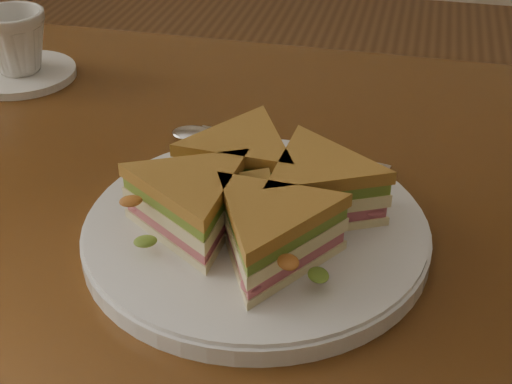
% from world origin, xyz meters
% --- Properties ---
extents(table, '(1.20, 0.80, 0.75)m').
position_xyz_m(table, '(0.00, 0.00, 0.65)').
color(table, '#3C210D').
rests_on(table, ground).
extents(plate, '(0.30, 0.30, 0.02)m').
position_xyz_m(plate, '(0.01, -0.05, 0.76)').
color(plate, silver).
rests_on(plate, table).
extents(sandwich_wedges, '(0.27, 0.27, 0.06)m').
position_xyz_m(sandwich_wedges, '(0.01, -0.05, 0.80)').
color(sandwich_wedges, beige).
rests_on(sandwich_wedges, plate).
extents(crisps_mound, '(0.09, 0.09, 0.05)m').
position_xyz_m(crisps_mound, '(0.01, -0.05, 0.79)').
color(crisps_mound, orange).
rests_on(crisps_mound, plate).
extents(spoon, '(0.18, 0.03, 0.01)m').
position_xyz_m(spoon, '(-0.07, 0.11, 0.75)').
color(spoon, silver).
rests_on(spoon, table).
extents(knife, '(0.21, 0.05, 0.00)m').
position_xyz_m(knife, '(0.01, 0.11, 0.75)').
color(knife, silver).
rests_on(knife, table).
extents(saucer, '(0.14, 0.14, 0.01)m').
position_xyz_m(saucer, '(-0.36, 0.21, 0.76)').
color(saucer, silver).
rests_on(saucer, table).
extents(coffee_cup, '(0.11, 0.11, 0.08)m').
position_xyz_m(coffee_cup, '(-0.36, 0.21, 0.80)').
color(coffee_cup, silver).
rests_on(coffee_cup, saucer).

